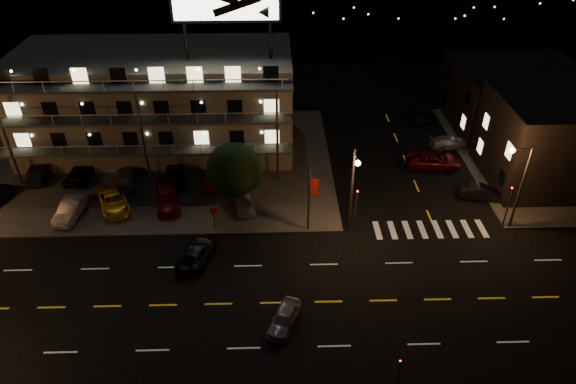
{
  "coord_description": "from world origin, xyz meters",
  "views": [
    {
      "loc": [
        2.3,
        -26.3,
        27.59
      ],
      "look_at": [
        3.27,
        8.0,
        4.29
      ],
      "focal_mm": 32.0,
      "sensor_mm": 36.0,
      "label": 1
    }
  ],
  "objects_px": {
    "lot_car_2": "(113,200)",
    "road_car_west": "(197,253)",
    "tree": "(233,171)",
    "lot_car_7": "(126,178)",
    "lot_car_4": "(244,203)",
    "side_car_0": "(481,193)",
    "road_car_east": "(284,318)"
  },
  "relations": [
    {
      "from": "lot_car_2",
      "to": "side_car_0",
      "type": "height_order",
      "value": "lot_car_2"
    },
    {
      "from": "road_car_east",
      "to": "lot_car_4",
      "type": "bearing_deg",
      "value": 125.7
    },
    {
      "from": "road_car_west",
      "to": "lot_car_7",
      "type": "bearing_deg",
      "value": -36.16
    },
    {
      "from": "lot_car_7",
      "to": "road_car_east",
      "type": "relative_size",
      "value": 1.26
    },
    {
      "from": "lot_car_2",
      "to": "lot_car_7",
      "type": "xyz_separation_m",
      "value": [
        0.21,
        3.86,
        -0.05
      ]
    },
    {
      "from": "side_car_0",
      "to": "road_car_west",
      "type": "relative_size",
      "value": 0.91
    },
    {
      "from": "lot_car_4",
      "to": "lot_car_2",
      "type": "bearing_deg",
      "value": 163.51
    },
    {
      "from": "lot_car_2",
      "to": "lot_car_4",
      "type": "xyz_separation_m",
      "value": [
        11.86,
        -0.6,
        -0.06
      ]
    },
    {
      "from": "tree",
      "to": "lot_car_4",
      "type": "height_order",
      "value": "tree"
    },
    {
      "from": "lot_car_7",
      "to": "side_car_0",
      "type": "relative_size",
      "value": 1.14
    },
    {
      "from": "lot_car_7",
      "to": "road_car_west",
      "type": "relative_size",
      "value": 1.04
    },
    {
      "from": "tree",
      "to": "lot_car_2",
      "type": "distance_m",
      "value": 11.5
    },
    {
      "from": "lot_car_2",
      "to": "road_car_west",
      "type": "relative_size",
      "value": 1.15
    },
    {
      "from": "tree",
      "to": "lot_car_4",
      "type": "bearing_deg",
      "value": -27.12
    },
    {
      "from": "lot_car_2",
      "to": "road_car_west",
      "type": "height_order",
      "value": "lot_car_2"
    },
    {
      "from": "lot_car_2",
      "to": "side_car_0",
      "type": "xyz_separation_m",
      "value": [
        33.95,
        0.61,
        -0.2
      ]
    },
    {
      "from": "side_car_0",
      "to": "lot_car_4",
      "type": "bearing_deg",
      "value": 105.95
    },
    {
      "from": "lot_car_7",
      "to": "tree",
      "type": "bearing_deg",
      "value": 151.86
    },
    {
      "from": "lot_car_4",
      "to": "road_car_west",
      "type": "relative_size",
      "value": 0.87
    },
    {
      "from": "side_car_0",
      "to": "road_car_east",
      "type": "distance_m",
      "value": 23.86
    },
    {
      "from": "lot_car_2",
      "to": "lot_car_7",
      "type": "distance_m",
      "value": 3.86
    },
    {
      "from": "road_car_east",
      "to": "side_car_0",
      "type": "bearing_deg",
      "value": 60.03
    },
    {
      "from": "road_car_east",
      "to": "lot_car_2",
      "type": "bearing_deg",
      "value": 158.91
    },
    {
      "from": "tree",
      "to": "lot_car_7",
      "type": "distance_m",
      "value": 12.01
    },
    {
      "from": "side_car_0",
      "to": "tree",
      "type": "bearing_deg",
      "value": 104.85
    },
    {
      "from": "tree",
      "to": "road_car_east",
      "type": "xyz_separation_m",
      "value": [
        4.11,
        -13.94,
        -3.3
      ]
    },
    {
      "from": "lot_car_7",
      "to": "road_car_west",
      "type": "height_order",
      "value": "lot_car_7"
    },
    {
      "from": "road_car_east",
      "to": "road_car_west",
      "type": "height_order",
      "value": "road_car_east"
    },
    {
      "from": "lot_car_4",
      "to": "side_car_0",
      "type": "distance_m",
      "value": 22.12
    },
    {
      "from": "tree",
      "to": "lot_car_7",
      "type": "relative_size",
      "value": 1.36
    },
    {
      "from": "lot_car_7",
      "to": "side_car_0",
      "type": "height_order",
      "value": "lot_car_7"
    },
    {
      "from": "side_car_0",
      "to": "lot_car_7",
      "type": "bearing_deg",
      "value": 97.33
    }
  ]
}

